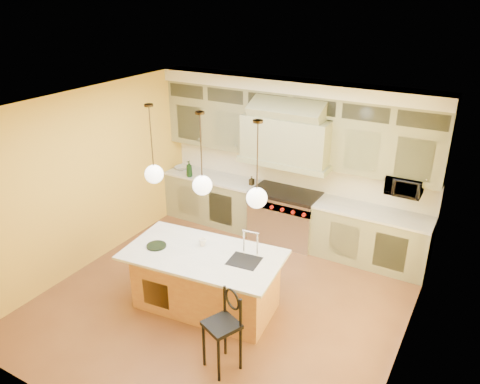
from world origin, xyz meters
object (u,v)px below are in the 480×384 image
Objects in this scene: range at (285,216)px; kitchen_island at (206,279)px; counter_stool at (224,326)px; microwave at (404,185)px.

kitchen_island reaches higher than range.
counter_stool is 3.68m from microwave.
kitchen_island is at bearing -130.09° from microwave.
kitchen_island is at bearing 157.14° from counter_stool.
range is 2.18m from microwave.
range is at bearing -176.88° from microwave.
range is 0.52× the size of kitchen_island.
counter_stool is at bearing -52.20° from kitchen_island.
range is 2.21× the size of microwave.
range is 1.12× the size of counter_stool.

